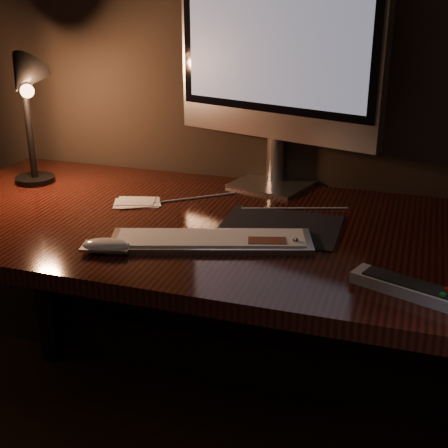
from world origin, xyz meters
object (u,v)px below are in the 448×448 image
(keyboard, at_px, (211,240))
(tv_remote, at_px, (410,288))
(mouse, at_px, (106,247))
(desk, at_px, (226,259))
(monitor, at_px, (275,48))
(media_remote, at_px, (274,244))
(desk_lamp, at_px, (26,97))

(keyboard, distance_m, tv_remote, 0.46)
(mouse, bearing_deg, tv_remote, -13.12)
(desk, bearing_deg, mouse, -120.36)
(monitor, xyz_separation_m, mouse, (-0.24, -0.56, -0.38))
(desk, relative_size, tv_remote, 6.89)
(desk, height_order, media_remote, media_remote)
(desk, bearing_deg, media_remote, -45.58)
(mouse, bearing_deg, keyboard, 15.53)
(keyboard, distance_m, mouse, 0.24)
(monitor, height_order, media_remote, monitor)
(desk, height_order, monitor, monitor)
(desk, distance_m, mouse, 0.38)
(tv_remote, bearing_deg, desk, 167.57)
(desk, relative_size, monitor, 2.43)
(tv_remote, relative_size, desk_lamp, 0.60)
(keyboard, bearing_deg, tv_remote, -31.81)
(mouse, xyz_separation_m, tv_remote, (0.65, 0.00, 0.00))
(desk, distance_m, keyboard, 0.24)
(mouse, height_order, media_remote, media_remote)
(media_remote, bearing_deg, desk, 118.36)
(monitor, xyz_separation_m, media_remote, (0.11, -0.43, -0.38))
(desk_lamp, bearing_deg, mouse, -57.24)
(desk, relative_size, mouse, 14.84)
(mouse, height_order, desk_lamp, desk_lamp)
(media_remote, height_order, desk_lamp, desk_lamp)
(mouse, height_order, tv_remote, tv_remote)
(media_remote, height_order, tv_remote, tv_remote)
(desk_lamp, bearing_deg, keyboard, -38.03)
(media_remote, distance_m, desk_lamp, 0.83)
(media_remote, bearing_deg, monitor, 88.70)
(mouse, bearing_deg, desk, 46.50)
(desk, height_order, tv_remote, tv_remote)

